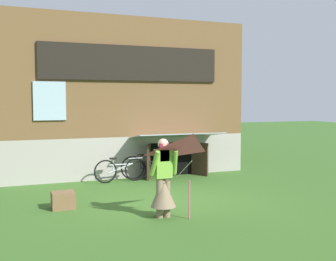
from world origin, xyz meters
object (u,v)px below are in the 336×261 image
at_px(bicycle_black, 149,167).
at_px(person, 163,184).
at_px(kite, 193,158).
at_px(wooden_crate, 63,200).
at_px(bicycle_silver, 121,170).

bearing_deg(bicycle_black, person, -87.56).
distance_m(kite, bicycle_black, 4.76).
bearing_deg(wooden_crate, person, -38.70).
bearing_deg(wooden_crate, bicycle_black, 41.58).
bearing_deg(kite, bicycle_black, 81.99).
distance_m(kite, wooden_crate, 3.23).
xyz_separation_m(person, bicycle_black, (1.03, 3.99, -0.31)).
distance_m(person, kite, 0.96).
height_order(person, bicycle_black, person).
relative_size(kite, bicycle_silver, 0.98).
xyz_separation_m(bicycle_black, bicycle_silver, (-0.89, -0.05, -0.02)).
xyz_separation_m(kite, bicycle_black, (0.65, 4.63, -0.91)).
xyz_separation_m(bicycle_black, wooden_crate, (-2.85, -2.53, -0.19)).
distance_m(person, wooden_crate, 2.39).
bearing_deg(bicycle_silver, bicycle_black, 0.30).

